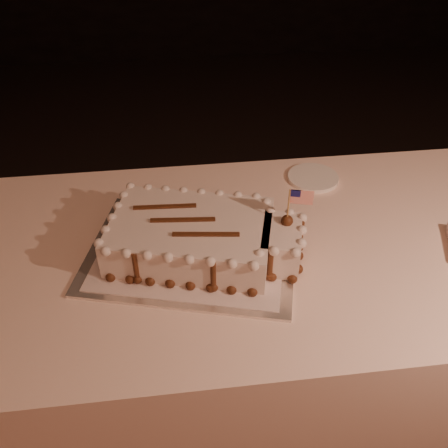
{
  "coord_description": "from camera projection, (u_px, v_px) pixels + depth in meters",
  "views": [
    {
      "loc": [
        -0.33,
        -0.34,
        1.58
      ],
      "look_at": [
        -0.22,
        0.59,
        0.84
      ],
      "focal_mm": 40.0,
      "sensor_mm": 36.0,
      "label": 1
    }
  ],
  "objects": [
    {
      "name": "cake_board",
      "position": [
        192.0,
        252.0,
        1.24
      ],
      "size": [
        0.59,
        0.5,
        0.01
      ],
      "primitive_type": "cube",
      "rotation": [
        0.0,
        0.0,
        -0.27
      ],
      "color": "silver",
      "rests_on": "banquet_table"
    },
    {
      "name": "doily",
      "position": [
        192.0,
        251.0,
        1.23
      ],
      "size": [
        0.53,
        0.45,
        0.0
      ],
      "primitive_type": "cube",
      "rotation": [
        0.0,
        0.0,
        -0.27
      ],
      "color": "silver",
      "rests_on": "cake_board"
    },
    {
      "name": "side_plate",
      "position": [
        313.0,
        178.0,
        1.49
      ],
      "size": [
        0.15,
        0.15,
        0.01
      ],
      "primitive_type": "cylinder",
      "color": "white",
      "rests_on": "banquet_table"
    },
    {
      "name": "banquet_table",
      "position": [
        295.0,
        335.0,
        1.51
      ],
      "size": [
        2.4,
        0.8,
        0.75
      ],
      "primitive_type": "cube",
      "color": "#FFDAC5",
      "rests_on": "ground"
    },
    {
      "name": "sheet_cake",
      "position": [
        202.0,
        237.0,
        1.2
      ],
      "size": [
        0.5,
        0.36,
        0.19
      ],
      "color": "silver",
      "rests_on": "doily"
    }
  ]
}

